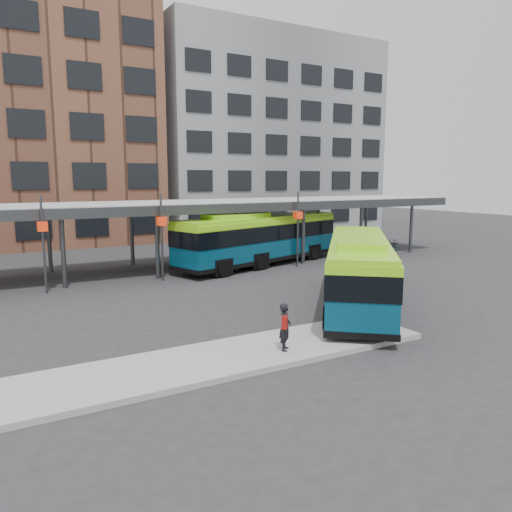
% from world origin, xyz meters
% --- Properties ---
extents(ground, '(120.00, 120.00, 0.00)m').
position_xyz_m(ground, '(0.00, 0.00, 0.00)').
color(ground, '#28282B').
rests_on(ground, ground).
extents(boarding_island, '(14.00, 3.00, 0.18)m').
position_xyz_m(boarding_island, '(-5.50, -3.00, 0.09)').
color(boarding_island, gray).
rests_on(boarding_island, ground).
extents(canopy, '(40.00, 6.53, 4.80)m').
position_xyz_m(canopy, '(-0.06, 12.87, 3.91)').
color(canopy, '#999B9E').
rests_on(canopy, ground).
extents(building_grey, '(24.00, 14.00, 20.00)m').
position_xyz_m(building_grey, '(16.00, 32.00, 10.00)').
color(building_grey, slate).
rests_on(building_grey, ground).
extents(bus_front, '(9.54, 10.63, 3.26)m').
position_xyz_m(bus_front, '(2.63, 0.12, 1.69)').
color(bus_front, navy).
rests_on(bus_front, ground).
extents(bus_rear, '(12.88, 6.21, 3.49)m').
position_xyz_m(bus_rear, '(4.17, 11.39, 1.82)').
color(bus_rear, navy).
rests_on(bus_rear, ground).
extents(pedestrian, '(0.63, 0.66, 1.53)m').
position_xyz_m(pedestrian, '(-3.60, -3.51, 0.96)').
color(pedestrian, black).
rests_on(pedestrian, boarding_island).
extents(bike_rack, '(6.88, 1.18, 1.07)m').
position_xyz_m(bike_rack, '(13.72, 11.84, 0.47)').
color(bike_rack, slate).
rests_on(bike_rack, ground).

